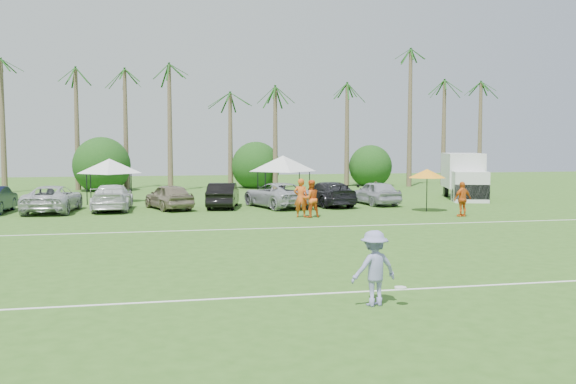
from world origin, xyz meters
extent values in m
plane|color=#315D1B|center=(0.00, 0.00, 0.00)|extent=(120.00, 120.00, 0.00)
cube|color=white|center=(0.00, 2.00, 0.01)|extent=(80.00, 0.10, 0.01)
cube|color=white|center=(0.00, 14.00, 0.01)|extent=(80.00, 0.10, 0.01)
cone|color=brown|center=(-12.00, 38.00, 5.00)|extent=(0.44, 0.44, 10.00)
cone|color=brown|center=(-8.00, 38.00, 5.50)|extent=(0.44, 0.44, 11.00)
cone|color=brown|center=(-4.00, 38.00, 4.00)|extent=(0.44, 0.44, 8.00)
cone|color=brown|center=(0.00, 38.00, 4.50)|extent=(0.44, 0.44, 9.00)
cone|color=brown|center=(4.00, 38.00, 5.00)|extent=(0.44, 0.44, 10.00)
cone|color=brown|center=(8.00, 38.00, 5.50)|extent=(0.44, 0.44, 11.00)
cone|color=brown|center=(13.00, 38.00, 4.00)|extent=(0.44, 0.44, 8.00)
cone|color=brown|center=(18.00, 38.00, 4.50)|extent=(0.44, 0.44, 9.00)
cone|color=brown|center=(23.00, 38.00, 5.00)|extent=(0.44, 0.44, 10.00)
cone|color=brown|center=(27.00, 38.00, 5.50)|extent=(0.44, 0.44, 11.00)
cylinder|color=brown|center=(-6.00, 39.00, 0.70)|extent=(0.30, 0.30, 1.40)
sphere|color=#123D11|center=(-6.00, 39.00, 1.80)|extent=(4.00, 4.00, 4.00)
cylinder|color=brown|center=(6.00, 39.00, 0.70)|extent=(0.30, 0.30, 1.40)
sphere|color=#123D11|center=(6.00, 39.00, 1.80)|extent=(4.00, 4.00, 4.00)
cylinder|color=brown|center=(16.00, 39.00, 0.70)|extent=(0.30, 0.30, 1.40)
sphere|color=#123D11|center=(16.00, 39.00, 1.80)|extent=(4.00, 4.00, 4.00)
imported|color=#DA5618|center=(4.85, 17.71, 0.96)|extent=(0.81, 0.66, 1.91)
imported|color=#E55A19|center=(5.32, 17.59, 0.92)|extent=(0.99, 0.82, 1.84)
imported|color=orange|center=(12.76, 16.35, 0.87)|extent=(1.09, 0.66, 1.74)
cube|color=silver|center=(17.82, 26.23, 1.84)|extent=(3.40, 4.63, 2.25)
cube|color=silver|center=(16.95, 23.49, 0.94)|extent=(2.46, 2.17, 1.89)
cube|color=black|center=(16.74, 22.84, 0.67)|extent=(2.05, 0.89, 0.90)
cube|color=#E5590C|center=(18.90, 25.88, 1.44)|extent=(0.45, 1.38, 0.81)
cylinder|color=black|center=(16.14, 23.93, 0.40)|extent=(0.50, 0.85, 0.81)
cylinder|color=black|center=(17.86, 23.38, 0.40)|extent=(0.50, 0.85, 0.81)
cylinder|color=black|center=(17.29, 27.53, 0.40)|extent=(0.50, 0.85, 0.81)
cylinder|color=black|center=(19.01, 26.98, 0.40)|extent=(0.50, 0.85, 0.81)
cylinder|color=black|center=(-6.06, 26.67, 0.89)|extent=(0.06, 0.06, 1.79)
cylinder|color=black|center=(-3.57, 26.67, 0.89)|extent=(0.06, 0.06, 1.79)
cylinder|color=black|center=(-6.06, 29.16, 0.89)|extent=(0.06, 0.06, 1.79)
cylinder|color=black|center=(-3.57, 29.16, 0.89)|extent=(0.06, 0.06, 1.79)
pyramid|color=white|center=(-4.81, 27.91, 2.68)|extent=(3.87, 3.87, 0.89)
cylinder|color=black|center=(4.23, 24.25, 0.96)|extent=(0.06, 0.06, 1.92)
cylinder|color=black|center=(6.91, 24.25, 0.96)|extent=(0.06, 0.06, 1.92)
cylinder|color=black|center=(4.23, 26.93, 0.96)|extent=(0.06, 0.06, 1.92)
cylinder|color=black|center=(6.91, 26.93, 0.96)|extent=(0.06, 0.06, 1.92)
pyramid|color=silver|center=(5.57, 25.59, 2.88)|extent=(4.15, 4.15, 0.96)
cylinder|color=black|center=(11.99, 18.87, 1.02)|extent=(0.05, 0.05, 2.04)
cone|color=orange|center=(11.99, 18.87, 2.04)|extent=(2.04, 2.04, 0.46)
imported|color=#8686BF|center=(2.55, 0.70, 0.85)|extent=(1.20, 0.84, 1.70)
cylinder|color=white|center=(3.12, 0.54, 0.41)|extent=(0.27, 0.27, 0.03)
imported|color=#B9BABE|center=(-7.41, 22.76, 0.71)|extent=(2.79, 5.27, 1.41)
imported|color=silver|center=(-4.40, 23.01, 0.71)|extent=(2.17, 4.94, 1.41)
imported|color=gray|center=(-1.38, 22.96, 0.71)|extent=(2.90, 4.46, 1.41)
imported|color=black|center=(1.63, 23.22, 0.71)|extent=(2.35, 4.50, 1.41)
imported|color=#AEAFB6|center=(4.64, 22.79, 0.71)|extent=(3.69, 5.53, 1.41)
imported|color=black|center=(7.66, 23.01, 0.71)|extent=(2.74, 5.12, 1.41)
imported|color=#AAABB7|center=(10.67, 23.13, 0.71)|extent=(2.10, 4.30, 1.41)
camera|label=1|loc=(-2.29, -12.76, 3.64)|focal=40.00mm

